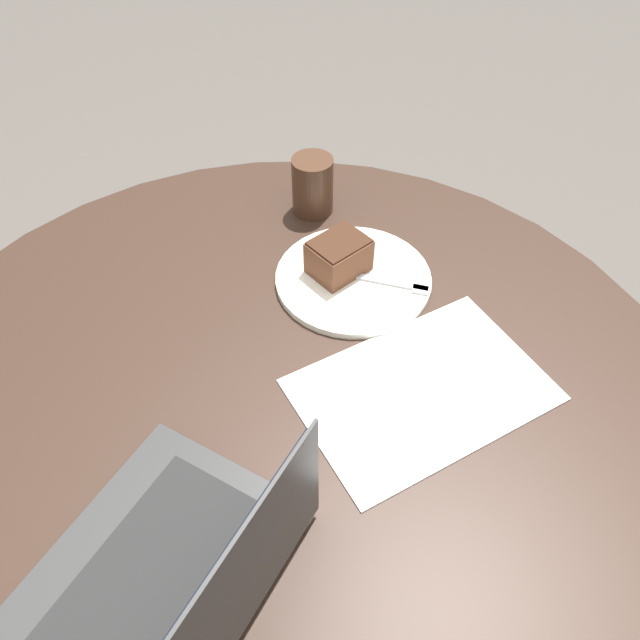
# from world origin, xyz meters

# --- Properties ---
(ground_plane) EXTENTS (12.00, 12.00, 0.00)m
(ground_plane) POSITION_xyz_m (0.00, 0.00, 0.00)
(ground_plane) COLOR #4C4742
(dining_table) EXTENTS (1.25, 1.25, 0.76)m
(dining_table) POSITION_xyz_m (0.00, 0.00, 0.63)
(dining_table) COLOR black
(dining_table) RESTS_ON ground_plane
(paper_document) EXTENTS (0.40, 0.31, 0.00)m
(paper_document) POSITION_xyz_m (0.17, -0.12, 0.76)
(paper_document) COLOR white
(paper_document) RESTS_ON dining_table
(plate) EXTENTS (0.27, 0.27, 0.01)m
(plate) POSITION_xyz_m (0.25, 0.12, 0.76)
(plate) COLOR silver
(plate) RESTS_ON dining_table
(cake_slice) EXTENTS (0.10, 0.07, 0.07)m
(cake_slice) POSITION_xyz_m (0.24, 0.15, 0.80)
(cake_slice) COLOR brown
(cake_slice) RESTS_ON plate
(fork) EXTENTS (0.11, 0.15, 0.00)m
(fork) POSITION_xyz_m (0.29, 0.06, 0.77)
(fork) COLOR silver
(fork) RESTS_ON plate
(coffee_glass) EXTENTS (0.08, 0.08, 0.11)m
(coffee_glass) POSITION_xyz_m (0.33, 0.32, 0.81)
(coffee_glass) COLOR #3D2619
(coffee_glass) RESTS_ON dining_table
(laptop) EXTENTS (0.40, 0.35, 0.22)m
(laptop) POSITION_xyz_m (-0.26, -0.13, 0.79)
(laptop) COLOR #2D2D2D
(laptop) RESTS_ON dining_table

